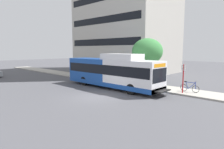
# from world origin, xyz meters

# --- Properties ---
(ground_plane) EXTENTS (120.00, 120.00, 0.00)m
(ground_plane) POSITION_xyz_m (0.00, 8.00, 0.00)
(ground_plane) COLOR #4C4C51
(sidewalk_curb) EXTENTS (3.00, 56.00, 0.14)m
(sidewalk_curb) POSITION_xyz_m (7.00, 6.00, 0.07)
(sidewalk_curb) COLOR #A8A399
(sidewalk_curb) RESTS_ON ground
(transit_bus) EXTENTS (2.58, 12.25, 3.65)m
(transit_bus) POSITION_xyz_m (3.85, 1.91, 1.70)
(transit_bus) COLOR white
(transit_bus) RESTS_ON ground
(bus_stop_sign_pole) EXTENTS (0.10, 0.36, 2.60)m
(bus_stop_sign_pole) POSITION_xyz_m (6.06, -4.92, 1.65)
(bus_stop_sign_pole) COLOR red
(bus_stop_sign_pole) RESTS_ON sidewalk_curb
(bicycle_parked) EXTENTS (0.52, 1.76, 1.02)m
(bicycle_parked) POSITION_xyz_m (6.90, -5.22, 0.56)
(bicycle_parked) COLOR black
(bicycle_parked) RESTS_ON sidewalk_curb
(street_tree_near_stop) EXTENTS (3.44, 3.44, 5.19)m
(street_tree_near_stop) POSITION_xyz_m (7.61, -0.01, 3.86)
(street_tree_near_stop) COLOR #4C3823
(street_tree_near_stop) RESTS_ON sidewalk_curb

